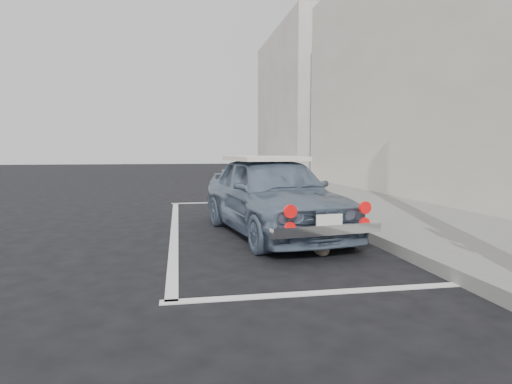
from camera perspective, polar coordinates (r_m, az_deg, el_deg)
ground at (r=4.38m, az=0.97°, el=-11.60°), size 80.00×80.00×0.00m
sidewalk at (r=7.41m, az=22.79°, el=-4.36°), size 2.80×40.00×0.15m
building_far at (r=25.30m, az=6.35°, el=11.61°), size 3.50×10.00×8.00m
pline_rear at (r=4.05m, az=9.54°, el=-13.06°), size 3.00×0.12×0.01m
pline_front at (r=10.77m, az=-3.19°, el=-1.37°), size 3.00×0.12×0.01m
pline_side at (r=7.22m, az=-10.81°, el=-4.85°), size 0.12×7.00×0.01m
retro_coupe at (r=6.60m, az=2.17°, el=-0.27°), size 2.00×3.82×1.24m
cat at (r=5.34m, az=8.82°, el=-7.40°), size 0.20×0.42×0.22m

